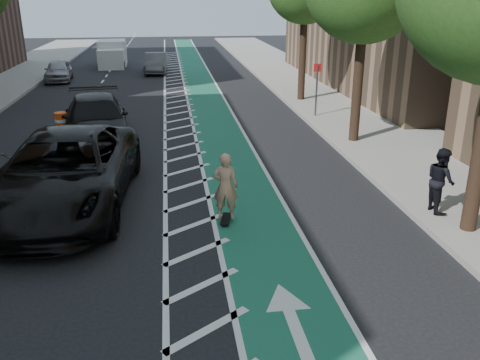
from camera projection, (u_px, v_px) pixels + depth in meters
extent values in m
plane|color=black|center=(129.00, 257.00, 11.04)|extent=(120.00, 120.00, 0.00)
cube|color=#1B5F4C|center=(219.00, 133.00, 20.72)|extent=(2.00, 90.00, 0.01)
cube|color=silver|center=(182.00, 135.00, 20.53)|extent=(1.40, 90.00, 0.01)
cube|color=gray|center=(372.00, 126.00, 21.54)|extent=(5.00, 90.00, 0.15)
cube|color=gray|center=(316.00, 128.00, 21.22)|extent=(0.12, 90.00, 0.16)
cylinder|color=#382619|center=(356.00, 85.00, 18.74)|extent=(0.36, 0.36, 4.40)
cylinder|color=#382619|center=(301.00, 59.00, 26.17)|extent=(0.36, 0.36, 4.40)
cylinder|color=#4C4C4C|center=(316.00, 92.00, 22.76)|extent=(0.08, 0.08, 2.40)
cube|color=red|center=(318.00, 68.00, 22.38)|extent=(0.35, 0.02, 0.35)
cube|color=black|center=(226.00, 219.00, 12.70)|extent=(0.35, 0.75, 0.03)
cylinder|color=black|center=(224.00, 217.00, 12.95)|extent=(0.04, 0.06, 0.06)
cylinder|color=black|center=(230.00, 217.00, 12.94)|extent=(0.04, 0.06, 0.06)
cylinder|color=black|center=(222.00, 225.00, 12.50)|extent=(0.04, 0.06, 0.06)
cylinder|color=black|center=(228.00, 225.00, 12.49)|extent=(0.04, 0.06, 0.06)
imported|color=tan|center=(225.00, 186.00, 12.40)|extent=(0.69, 0.53, 1.70)
imported|color=black|center=(65.00, 171.00, 13.35)|extent=(3.70, 7.26, 1.96)
imported|color=black|center=(96.00, 120.00, 19.35)|extent=(3.12, 6.12, 1.70)
imported|color=#9E9DA2|center=(58.00, 71.00, 32.89)|extent=(1.92, 4.04, 1.34)
imported|color=#58595D|center=(156.00, 63.00, 36.26)|extent=(1.64, 4.28, 1.39)
imported|color=black|center=(441.00, 180.00, 12.74)|extent=(0.66, 0.83, 1.66)
cube|color=white|center=(113.00, 53.00, 40.08)|extent=(2.23, 3.15, 1.91)
cube|color=white|center=(111.00, 59.00, 38.04)|extent=(1.97, 1.61, 1.44)
cylinder|color=black|center=(99.00, 66.00, 37.68)|extent=(0.27, 0.68, 0.67)
cylinder|color=black|center=(123.00, 65.00, 37.97)|extent=(0.27, 0.68, 0.67)
cylinder|color=black|center=(103.00, 60.00, 40.86)|extent=(0.27, 0.68, 0.67)
cylinder|color=black|center=(125.00, 59.00, 41.15)|extent=(0.27, 0.68, 0.67)
cylinder|color=#EB500C|center=(60.00, 176.00, 14.62)|extent=(0.50, 0.50, 0.86)
cylinder|color=silver|center=(60.00, 181.00, 14.67)|extent=(0.51, 0.51, 0.11)
cylinder|color=silver|center=(59.00, 172.00, 14.57)|extent=(0.51, 0.51, 0.11)
cylinder|color=black|center=(61.00, 190.00, 14.76)|extent=(0.63, 0.63, 0.04)
cylinder|color=#FF4B0D|center=(62.00, 123.00, 20.48)|extent=(0.52, 0.52, 0.90)
cylinder|color=silver|center=(63.00, 127.00, 20.53)|extent=(0.53, 0.53, 0.12)
cylinder|color=silver|center=(62.00, 120.00, 20.43)|extent=(0.53, 0.53, 0.12)
cylinder|color=black|center=(63.00, 134.00, 20.63)|extent=(0.66, 0.66, 0.04)
cylinder|color=#E15C0B|center=(96.00, 103.00, 24.03)|extent=(0.56, 0.56, 0.97)
cylinder|color=silver|center=(97.00, 107.00, 24.09)|extent=(0.57, 0.57, 0.13)
cylinder|color=silver|center=(96.00, 100.00, 23.99)|extent=(0.57, 0.57, 0.13)
cylinder|color=black|center=(97.00, 113.00, 24.19)|extent=(0.71, 0.71, 0.04)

